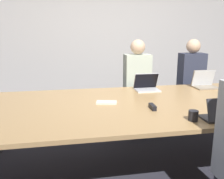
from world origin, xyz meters
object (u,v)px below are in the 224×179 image
Objects in this scene: laptop_far_center at (147,85)px; stapler at (152,107)px; cup_near_midright at (193,116)px; laptop_far_right at (205,83)px; laptop_near_midright at (221,114)px; person_far_right at (191,84)px; person_far_center at (137,87)px.

laptop_far_center is 0.86m from stapler.
cup_near_midright is at bearing -56.38° from stapler.
laptop_far_right reaches higher than laptop_far_center.
laptop_far_center is 3.44× the size of cup_near_midright.
cup_near_midright is (-0.25, 0.04, -0.02)m from laptop_near_midright.
laptop_far_center is 0.99× the size of laptop_far_right.
person_far_right is at bearing 29.04° from laptop_far_center.
person_far_center is 1.78m from laptop_near_midright.
laptop_far_center is 1.08m from person_far_right.
laptop_far_center is 0.88m from laptop_far_right.
stapler is at bearing -130.38° from person_far_right.
laptop_near_midright is at bearing -80.56° from person_far_center.
person_far_center reaches higher than cup_near_midright.
cup_near_midright is (0.04, -1.23, -0.02)m from laptop_far_center.
laptop_far_center reaches higher than cup_near_midright.
laptop_near_midright is at bearing -114.63° from laptop_far_right.
cup_near_midright is at bearing -88.05° from laptop_far_center.
person_far_right reaches higher than laptop_far_center.
person_far_right is (0.94, 0.52, -0.13)m from laptop_far_center.
person_far_right is (0.65, 1.79, -0.13)m from laptop_near_midright.
laptop_far_center is at bearing -90.62° from person_far_center.
person_far_center is 1.00× the size of person_far_right.
person_far_center reaches higher than laptop_near_midright.
stapler is (-1.15, -1.35, 0.09)m from person_far_right.
person_far_center is 1.01m from laptop_far_right.
cup_near_midright is 1.49m from laptop_far_right.
person_far_right is at bearing 2.30° from person_far_center.
person_far_center reaches higher than stapler.
laptop_far_center is 0.23× the size of person_far_right.
laptop_near_midright is 1.90m from person_far_right.
stapler is at bearing -142.42° from laptop_far_right.
person_far_center is at bearing 91.22° from cup_near_midright.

